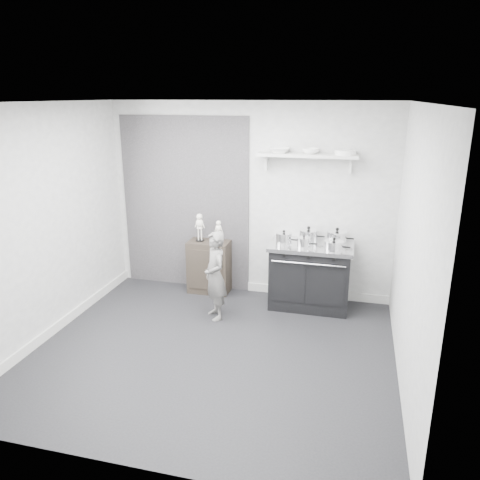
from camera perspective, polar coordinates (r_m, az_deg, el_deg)
name	(u,v)px	position (r m, az deg, el deg)	size (l,w,h in m)	color
ground	(212,351)	(5.44, -3.40, -13.36)	(4.00, 4.00, 0.00)	black
room_shell	(206,206)	(4.98, -4.20, 4.13)	(4.02, 3.62, 2.71)	#A9A8A6
wall_shelf	(307,156)	(6.21, 8.21, 10.09)	(1.30, 0.26, 0.24)	silver
stove	(310,275)	(6.39, 8.54, -4.26)	(1.10, 0.69, 0.88)	black
side_cabinet	(209,267)	(6.81, -3.77, -3.26)	(0.59, 0.34, 0.77)	black
child	(215,276)	(5.94, -3.04, -4.36)	(0.42, 0.28, 1.16)	slate
pot_front_left	(284,238)	(6.17, 5.36, 0.19)	(0.30, 0.21, 0.20)	white
pot_back_left	(308,235)	(6.37, 8.34, 0.61)	(0.35, 0.26, 0.20)	white
pot_back_right	(337,237)	(6.32, 11.73, 0.36)	(0.36, 0.27, 0.22)	white
pot_front_right	(334,246)	(6.03, 11.36, -0.66)	(0.33, 0.24, 0.17)	white
pot_front_center	(304,243)	(6.07, 7.79, -0.31)	(0.26, 0.17, 0.16)	white
skeleton_full	(200,225)	(6.66, -4.94, 1.80)	(0.13, 0.08, 0.46)	white
skeleton_torso	(219,230)	(6.59, -2.62, 1.23)	(0.10, 0.07, 0.36)	white
bowl_large	(280,150)	(6.24, 4.84, 10.84)	(0.28, 0.28, 0.07)	white
bowl_small	(310,151)	(6.19, 8.59, 10.67)	(0.22, 0.22, 0.07)	white
plate_stack	(345,152)	(6.16, 12.72, 10.37)	(0.27, 0.27, 0.06)	white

